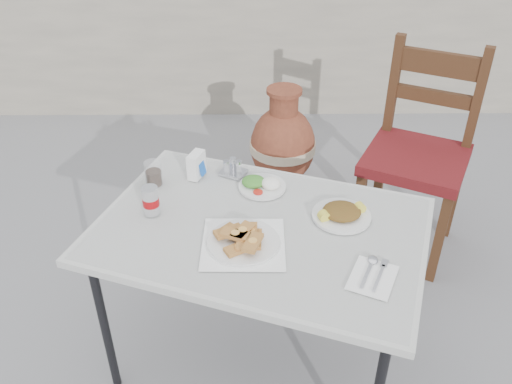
{
  "coord_description": "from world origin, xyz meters",
  "views": [
    {
      "loc": [
        0.08,
        -1.35,
        1.8
      ],
      "look_at": [
        0.09,
        0.16,
        0.78
      ],
      "focal_mm": 38.0,
      "sensor_mm": 36.0,
      "label": 1
    }
  ],
  "objects_px": {
    "cola_glass": "(154,175)",
    "terracotta_urn": "(283,146)",
    "salad_rice_plate": "(262,184)",
    "condiment_caddy": "(233,169)",
    "soda_can": "(151,200)",
    "chair": "(419,152)",
    "cafe_table": "(260,237)",
    "pide_plate": "(243,238)",
    "napkin_holder": "(196,165)",
    "salad_chopped_plate": "(342,213)"
  },
  "relations": [
    {
      "from": "cola_glass",
      "to": "terracotta_urn",
      "type": "bearing_deg",
      "value": 60.11
    },
    {
      "from": "salad_rice_plate",
      "to": "condiment_caddy",
      "type": "height_order",
      "value": "condiment_caddy"
    },
    {
      "from": "soda_can",
      "to": "condiment_caddy",
      "type": "height_order",
      "value": "soda_can"
    },
    {
      "from": "chair",
      "to": "terracotta_urn",
      "type": "bearing_deg",
      "value": 169.9
    },
    {
      "from": "cafe_table",
      "to": "pide_plate",
      "type": "relative_size",
      "value": 4.73
    },
    {
      "from": "napkin_holder",
      "to": "terracotta_urn",
      "type": "distance_m",
      "value": 1.07
    },
    {
      "from": "cafe_table",
      "to": "cola_glass",
      "type": "height_order",
      "value": "cola_glass"
    },
    {
      "from": "soda_can",
      "to": "cafe_table",
      "type": "bearing_deg",
      "value": -12.23
    },
    {
      "from": "soda_can",
      "to": "cola_glass",
      "type": "relative_size",
      "value": 1.12
    },
    {
      "from": "soda_can",
      "to": "terracotta_urn",
      "type": "distance_m",
      "value": 1.32
    },
    {
      "from": "pide_plate",
      "to": "cafe_table",
      "type": "bearing_deg",
      "value": 59.32
    },
    {
      "from": "cafe_table",
      "to": "condiment_caddy",
      "type": "height_order",
      "value": "condiment_caddy"
    },
    {
      "from": "pide_plate",
      "to": "chair",
      "type": "height_order",
      "value": "chair"
    },
    {
      "from": "soda_can",
      "to": "napkin_holder",
      "type": "xyz_separation_m",
      "value": [
        0.14,
        0.24,
        -0.0
      ]
    },
    {
      "from": "salad_rice_plate",
      "to": "condiment_caddy",
      "type": "distance_m",
      "value": 0.15
    },
    {
      "from": "pide_plate",
      "to": "salad_rice_plate",
      "type": "distance_m",
      "value": 0.34
    },
    {
      "from": "salad_rice_plate",
      "to": "soda_can",
      "type": "distance_m",
      "value": 0.42
    },
    {
      "from": "cola_glass",
      "to": "napkin_holder",
      "type": "height_order",
      "value": "napkin_holder"
    },
    {
      "from": "salad_chopped_plate",
      "to": "soda_can",
      "type": "xyz_separation_m",
      "value": [
        -0.66,
        0.03,
        0.04
      ]
    },
    {
      "from": "salad_rice_plate",
      "to": "terracotta_urn",
      "type": "xyz_separation_m",
      "value": [
        0.14,
        0.98,
        -0.39
      ]
    },
    {
      "from": "chair",
      "to": "salad_rice_plate",
      "type": "bearing_deg",
      "value": -118.45
    },
    {
      "from": "terracotta_urn",
      "to": "salad_rice_plate",
      "type": "bearing_deg",
      "value": -98.07
    },
    {
      "from": "soda_can",
      "to": "cola_glass",
      "type": "xyz_separation_m",
      "value": [
        -0.02,
        0.19,
        -0.01
      ]
    },
    {
      "from": "salad_chopped_plate",
      "to": "cafe_table",
      "type": "bearing_deg",
      "value": -170.0
    },
    {
      "from": "napkin_holder",
      "to": "condiment_caddy",
      "type": "bearing_deg",
      "value": 27.87
    },
    {
      "from": "soda_can",
      "to": "salad_rice_plate",
      "type": "bearing_deg",
      "value": 21.92
    },
    {
      "from": "salad_chopped_plate",
      "to": "chair",
      "type": "relative_size",
      "value": 0.2
    },
    {
      "from": "chair",
      "to": "cafe_table",
      "type": "bearing_deg",
      "value": -108.21
    },
    {
      "from": "cafe_table",
      "to": "salad_chopped_plate",
      "type": "height_order",
      "value": "salad_chopped_plate"
    },
    {
      "from": "condiment_caddy",
      "to": "cafe_table",
      "type": "bearing_deg",
      "value": -73.46
    },
    {
      "from": "cola_glass",
      "to": "chair",
      "type": "relative_size",
      "value": 0.09
    },
    {
      "from": "cafe_table",
      "to": "pide_plate",
      "type": "xyz_separation_m",
      "value": [
        -0.06,
        -0.09,
        0.07
      ]
    },
    {
      "from": "soda_can",
      "to": "napkin_holder",
      "type": "height_order",
      "value": "soda_can"
    },
    {
      "from": "salad_rice_plate",
      "to": "salad_chopped_plate",
      "type": "distance_m",
      "value": 0.33
    },
    {
      "from": "salad_chopped_plate",
      "to": "condiment_caddy",
      "type": "height_order",
      "value": "condiment_caddy"
    },
    {
      "from": "salad_chopped_plate",
      "to": "soda_can",
      "type": "height_order",
      "value": "soda_can"
    },
    {
      "from": "soda_can",
      "to": "chair",
      "type": "distance_m",
      "value": 1.34
    },
    {
      "from": "salad_chopped_plate",
      "to": "pide_plate",
      "type": "bearing_deg",
      "value": -157.07
    },
    {
      "from": "terracotta_urn",
      "to": "condiment_caddy",
      "type": "bearing_deg",
      "value": -105.77
    },
    {
      "from": "salad_rice_plate",
      "to": "cola_glass",
      "type": "relative_size",
      "value": 1.91
    },
    {
      "from": "cafe_table",
      "to": "soda_can",
      "type": "relative_size",
      "value": 12.31
    },
    {
      "from": "terracotta_urn",
      "to": "soda_can",
      "type": "bearing_deg",
      "value": -114.87
    },
    {
      "from": "pide_plate",
      "to": "cola_glass",
      "type": "height_order",
      "value": "cola_glass"
    },
    {
      "from": "condiment_caddy",
      "to": "napkin_holder",
      "type": "bearing_deg",
      "value": -174.09
    },
    {
      "from": "salad_rice_plate",
      "to": "terracotta_urn",
      "type": "height_order",
      "value": "salad_rice_plate"
    },
    {
      "from": "pide_plate",
      "to": "chair",
      "type": "xyz_separation_m",
      "value": [
        0.82,
        0.85,
        -0.17
      ]
    },
    {
      "from": "napkin_holder",
      "to": "salad_chopped_plate",
      "type": "bearing_deg",
      "value": -5.55
    },
    {
      "from": "chair",
      "to": "cola_glass",
      "type": "bearing_deg",
      "value": -130.21
    },
    {
      "from": "pide_plate",
      "to": "condiment_caddy",
      "type": "relative_size",
      "value": 2.29
    },
    {
      "from": "pide_plate",
      "to": "terracotta_urn",
      "type": "bearing_deg",
      "value": 81.15
    }
  ]
}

